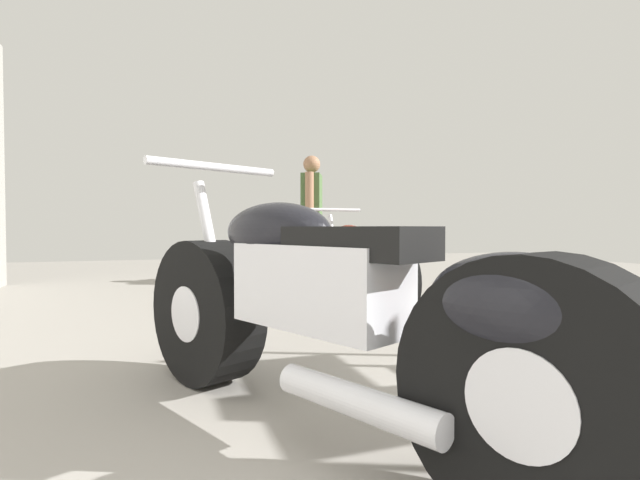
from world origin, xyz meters
TOP-DOWN VIEW (x-y plane):
  - ground_plane at (0.00, 3.31)m, footprint 15.89×15.89m
  - motorcycle_maroon_cruiser at (-0.36, 1.79)m, footprint 1.10×1.99m
  - motorcycle_black_naked at (0.81, 4.18)m, footprint 0.57×1.93m
  - mechanic_in_blue at (0.94, 5.95)m, footprint 0.39×0.63m

SIDE VIEW (x-z plane):
  - ground_plane at x=0.00m, z-range 0.00..0.00m
  - motorcycle_black_naked at x=0.81m, z-range -0.07..0.83m
  - motorcycle_maroon_cruiser at x=-0.36m, z-range -0.08..0.90m
  - mechanic_in_blue at x=0.94m, z-range 0.11..1.71m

